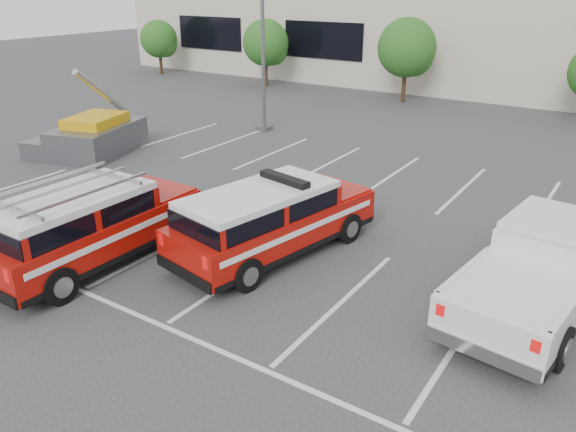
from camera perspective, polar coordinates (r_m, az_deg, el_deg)
name	(u,v)px	position (r m, az deg, el deg)	size (l,w,h in m)	color
ground	(245,272)	(14.20, -4.38, -5.73)	(120.00, 120.00, 0.00)	#2D2D30
stall_markings	(333,214)	(17.60, 4.55, 0.16)	(23.00, 15.00, 0.01)	silver
convention_building	(542,14)	(42.38, 24.36, 18.22)	(60.00, 16.99, 13.20)	beige
tree_far_left	(160,40)	(45.80, -12.86, 17.00)	(2.77, 2.77, 3.99)	#3F2B19
tree_left	(267,44)	(39.27, -2.13, 17.02)	(3.07, 3.07, 4.42)	#3F2B19
tree_mid_left	(408,50)	(34.45, 12.13, 16.18)	(3.37, 3.37, 4.85)	#3F2B19
light_pole_left	(262,18)	(26.92, -2.61, 19.47)	(0.90, 0.60, 10.24)	#59595E
fire_chief_suv	(271,224)	(14.76, -1.69, -0.86)	(3.25, 6.18, 2.07)	#9D0E07
white_pickup	(542,274)	(13.69, 24.41, -5.39)	(2.94, 6.57, 1.95)	silver
ladder_suv	(89,231)	(15.13, -19.54, -1.40)	(2.30, 5.74, 2.25)	#9D0E07
utility_rig	(94,137)	(25.06, -19.14, 7.63)	(3.76, 4.80, 3.61)	#59595E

